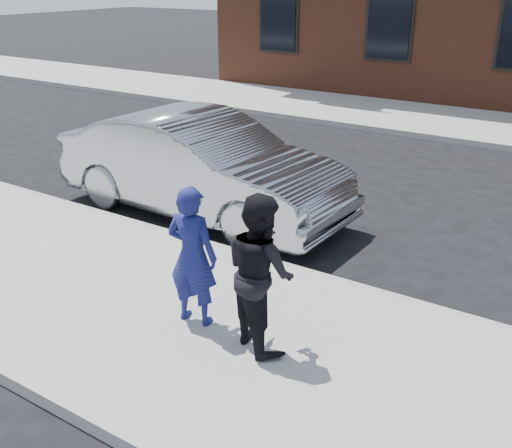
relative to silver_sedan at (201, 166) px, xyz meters
The scene contains 8 objects.
ground 3.93m from the silver_sedan, 44.21° to the right, with size 100.00×100.00×0.00m, color black.
near_sidewalk 4.09m from the silver_sedan, 46.77° to the right, with size 50.00×3.50×0.15m, color gray.
near_curb 3.07m from the silver_sedan, 22.30° to the right, with size 50.00×0.10×0.15m, color #999691.
far_sidewalk 9.03m from the silver_sedan, 72.18° to the left, with size 50.00×3.50×0.15m, color gray.
far_curb 7.35m from the silver_sedan, 67.86° to the left, with size 50.00×0.10×0.15m, color #999691.
silver_sedan is the anchor object (origin of this frame).
man_hoodie 3.58m from the silver_sedan, 53.53° to the right, with size 0.62×0.51×1.58m.
man_peacoat 4.12m from the silver_sedan, 43.83° to the right, with size 1.01×0.94×1.66m.
Camera 1 is at (3.08, -4.66, 3.74)m, focal length 42.00 mm.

